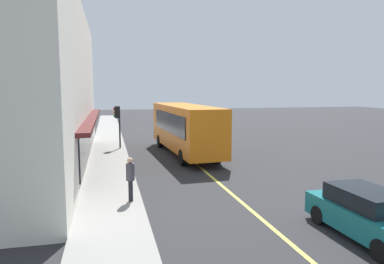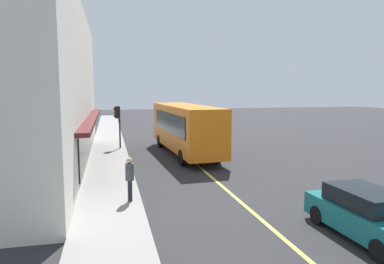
{
  "view_description": "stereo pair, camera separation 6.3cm",
  "coord_description": "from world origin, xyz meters",
  "px_view_note": "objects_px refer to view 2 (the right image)",
  "views": [
    {
      "loc": [
        -22.71,
        5.25,
        4.63
      ],
      "look_at": [
        1.79,
        -0.52,
        1.6
      ],
      "focal_mm": 33.37,
      "sensor_mm": 36.0,
      "label": 1
    },
    {
      "loc": [
        -22.73,
        5.19,
        4.63
      ],
      "look_at": [
        1.79,
        -0.52,
        1.6
      ],
      "focal_mm": 33.37,
      "sensor_mm": 36.0,
      "label": 2
    }
  ],
  "objects_px": {
    "bus": "(185,127)",
    "traffic_light": "(117,117)",
    "pedestrian_near_storefront": "(130,175)",
    "car_teal": "(368,215)"
  },
  "relations": [
    {
      "from": "bus",
      "to": "traffic_light",
      "type": "relative_size",
      "value": 3.52
    },
    {
      "from": "bus",
      "to": "car_teal",
      "type": "bearing_deg",
      "value": -170.56
    },
    {
      "from": "car_teal",
      "to": "pedestrian_near_storefront",
      "type": "distance_m",
      "value": 8.6
    },
    {
      "from": "bus",
      "to": "traffic_light",
      "type": "xyz_separation_m",
      "value": [
        2.91,
        4.61,
        0.55
      ]
    },
    {
      "from": "bus",
      "to": "pedestrian_near_storefront",
      "type": "xyz_separation_m",
      "value": [
        -10.44,
        4.48,
        -0.76
      ]
    },
    {
      "from": "bus",
      "to": "car_teal",
      "type": "xyz_separation_m",
      "value": [
        -15.36,
        -2.55,
        -1.24
      ]
    },
    {
      "from": "bus",
      "to": "pedestrian_near_storefront",
      "type": "relative_size",
      "value": 6.3
    },
    {
      "from": "car_teal",
      "to": "pedestrian_near_storefront",
      "type": "xyz_separation_m",
      "value": [
        4.92,
        7.04,
        0.49
      ]
    },
    {
      "from": "bus",
      "to": "car_teal",
      "type": "height_order",
      "value": "bus"
    },
    {
      "from": "bus",
      "to": "pedestrian_near_storefront",
      "type": "bearing_deg",
      "value": 156.76
    }
  ]
}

